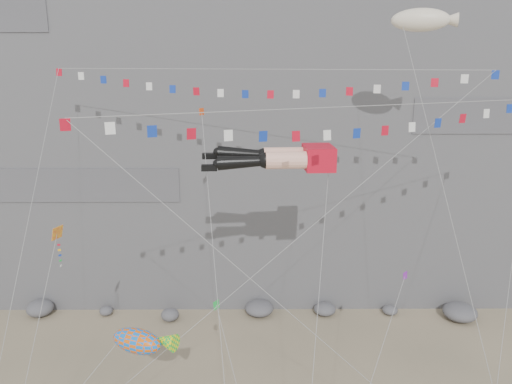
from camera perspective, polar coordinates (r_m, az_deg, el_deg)
cliff at (r=56.31m, az=0.22°, el=17.33°), size 80.00×28.00×50.00m
talus_boulders at (r=46.79m, az=0.37°, el=-13.18°), size 60.00×3.00×1.20m
legs_kite at (r=31.02m, az=3.03°, el=3.90°), size 8.25×14.79×21.52m
flag_banner_upper at (r=34.67m, az=0.17°, el=13.81°), size 29.63×17.64×30.14m
flag_banner_lower at (r=27.43m, az=9.99°, el=9.50°), size 25.99×10.59×22.63m
harlequin_kite at (r=30.65m, az=-21.78°, el=-4.49°), size 3.05×6.61×14.42m
fish_windsock at (r=28.98m, az=-13.48°, el=-16.26°), size 10.32×6.28×12.29m
blimp_windsock at (r=35.49m, az=18.30°, el=18.09°), size 5.96×13.33×28.01m
small_kite_a at (r=32.30m, az=-6.13°, el=7.91°), size 3.20×14.66×24.07m
small_kite_b at (r=32.55m, az=16.52°, el=-9.66°), size 6.87×10.23×14.99m
small_kite_c at (r=30.37m, az=-4.46°, el=-13.08°), size 4.03×9.11×12.47m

